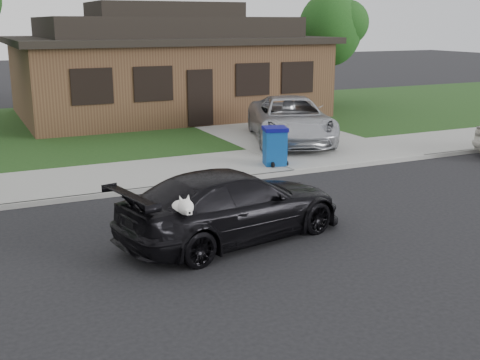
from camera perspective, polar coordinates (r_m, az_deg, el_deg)
name	(u,v)px	position (r m, az deg, el deg)	size (l,w,h in m)	color
ground	(217,235)	(11.66, -2.17, -5.25)	(120.00, 120.00, 0.00)	black
sidewalk	(143,175)	(16.16, -9.14, 0.51)	(60.00, 3.00, 0.12)	gray
curb	(161,188)	(14.77, -7.51, -0.78)	(60.00, 0.12, 0.12)	gray
lawn	(84,128)	(23.81, -14.59, 4.80)	(60.00, 13.00, 0.13)	#193814
driveway	(259,128)	(22.90, 1.84, 4.90)	(4.50, 13.00, 0.14)	gray
sedan	(232,205)	(11.27, -0.73, -2.39)	(4.84, 2.78, 1.32)	black
minivan	(291,119)	(20.05, 4.81, 5.75)	(2.41, 5.22, 1.45)	#B1B3B8
recycling_bin	(275,146)	(16.74, 3.33, 3.27)	(0.79, 0.79, 1.06)	navy
house	(166,66)	(26.48, -7.07, 10.64)	(12.60, 8.60, 4.65)	#422B1C
tree_1	(334,28)	(29.47, 8.88, 14.06)	(3.15, 3.00, 5.25)	#332114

